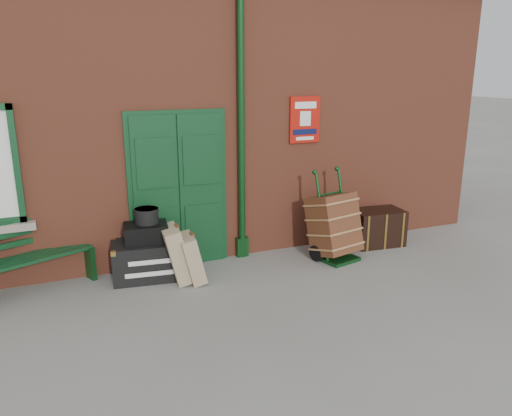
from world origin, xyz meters
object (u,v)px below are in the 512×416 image
bench (27,255)px  dark_trunk (377,227)px  houdini_trunk (151,260)px  porter_trolley (334,226)px

bench → dark_trunk: size_ratio=2.01×
bench → dark_trunk: bench is taller
bench → dark_trunk: 5.25m
houdini_trunk → dark_trunk: bearing=6.3°
houdini_trunk → dark_trunk: (3.69, -0.04, 0.03)m
dark_trunk → porter_trolley: bearing=-159.9°
bench → houdini_trunk: bench is taller
houdini_trunk → porter_trolley: (2.71, -0.31, 0.26)m
bench → houdini_trunk: (1.56, -0.17, -0.23)m
bench → houdini_trunk: 1.58m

